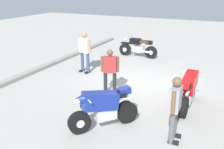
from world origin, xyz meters
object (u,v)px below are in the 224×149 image
at_px(motorcycle_black_cruiser, 138,47).
at_px(person_in_white_shirt, 85,49).
at_px(motorcycle_red_sportbike, 189,89).
at_px(person_in_red_shirt, 110,69).
at_px(motorcycle_blue_sportbike, 103,107).
at_px(person_in_gray_shirt, 175,106).

bearing_deg(motorcycle_black_cruiser, person_in_white_shirt, 71.33).
distance_m(motorcycle_red_sportbike, person_in_red_shirt, 2.64).
distance_m(motorcycle_blue_sportbike, person_in_white_shirt, 4.71).
xyz_separation_m(motorcycle_blue_sportbike, person_in_gray_shirt, (0.21, -1.80, 0.34)).
xyz_separation_m(motorcycle_black_cruiser, person_in_white_shirt, (-3.36, 1.20, 0.50)).
bearing_deg(person_in_gray_shirt, person_in_red_shirt, 142.84).
height_order(person_in_red_shirt, person_in_white_shirt, person_in_white_shirt).
bearing_deg(motorcycle_red_sportbike, person_in_white_shirt, 72.22).
relative_size(motorcycle_black_cruiser, person_in_red_shirt, 1.31).
bearing_deg(motorcycle_black_cruiser, person_in_red_shirt, 100.12).
bearing_deg(person_in_gray_shirt, motorcycle_blue_sportbike, -175.00).
height_order(person_in_gray_shirt, person_in_red_shirt, person_in_gray_shirt).
height_order(person_in_gray_shirt, person_in_white_shirt, person_in_white_shirt).
distance_m(person_in_gray_shirt, person_in_red_shirt, 3.22).
xyz_separation_m(motorcycle_black_cruiser, person_in_gray_shirt, (-6.89, -3.43, 0.41)).
relative_size(motorcycle_black_cruiser, person_in_gray_shirt, 1.27).
height_order(motorcycle_red_sportbike, person_in_gray_shirt, person_in_gray_shirt).
xyz_separation_m(motorcycle_red_sportbike, person_in_white_shirt, (1.55, 4.62, 0.43)).
relative_size(motorcycle_red_sportbike, person_in_red_shirt, 1.22).
relative_size(motorcycle_blue_sportbike, motorcycle_black_cruiser, 0.78).
bearing_deg(motorcycle_blue_sportbike, motorcycle_black_cruiser, -127.84).
relative_size(person_in_gray_shirt, person_in_white_shirt, 0.93).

